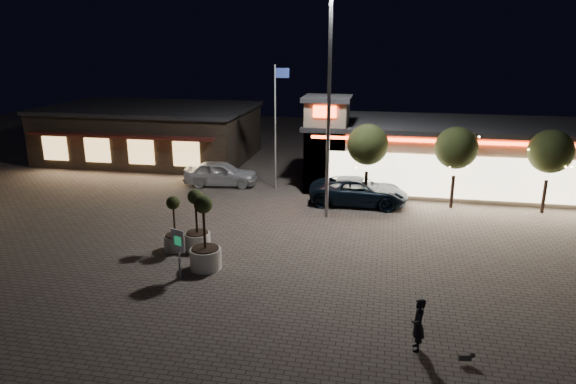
% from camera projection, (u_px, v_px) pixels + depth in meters
% --- Properties ---
extents(ground, '(90.00, 90.00, 0.00)m').
position_uv_depth(ground, '(256.00, 275.00, 21.53)').
color(ground, '#645A51').
rests_on(ground, ground).
extents(retail_building, '(20.40, 8.40, 6.10)m').
position_uv_depth(retail_building, '(454.00, 154.00, 34.01)').
color(retail_building, gray).
rests_on(retail_building, ground).
extents(restaurant_building, '(16.40, 11.00, 4.30)m').
position_uv_depth(restaurant_building, '(152.00, 132.00, 42.28)').
color(restaurant_building, '#382D23').
rests_on(restaurant_building, ground).
extents(floodlight_pole, '(0.60, 0.40, 12.38)m').
position_uv_depth(floodlight_pole, '(329.00, 89.00, 26.67)').
color(floodlight_pole, gray).
rests_on(floodlight_pole, ground).
extents(flagpole, '(0.95, 0.10, 8.00)m').
position_uv_depth(flagpole, '(277.00, 117.00, 32.75)').
color(flagpole, white).
rests_on(flagpole, ground).
extents(string_tree_a, '(2.42, 2.42, 4.79)m').
position_uv_depth(string_tree_a, '(368.00, 145.00, 30.12)').
color(string_tree_a, '#332319').
rests_on(string_tree_a, ground).
extents(string_tree_b, '(2.42, 2.42, 4.79)m').
position_uv_depth(string_tree_b, '(456.00, 148.00, 29.19)').
color(string_tree_b, '#332319').
rests_on(string_tree_b, ground).
extents(string_tree_c, '(2.42, 2.42, 4.79)m').
position_uv_depth(string_tree_c, '(551.00, 152.00, 28.27)').
color(string_tree_c, '#332319').
rests_on(string_tree_c, ground).
extents(pickup_truck, '(5.85, 2.75, 1.62)m').
position_uv_depth(pickup_truck, '(359.00, 191.00, 30.61)').
color(pickup_truck, black).
rests_on(pickup_truck, ground).
extents(white_sedan, '(5.11, 2.56, 1.67)m').
position_uv_depth(white_sedan, '(221.00, 173.00, 34.58)').
color(white_sedan, silver).
rests_on(white_sedan, ground).
extents(pedestrian, '(0.47, 0.68, 1.77)m').
position_uv_depth(pedestrian, '(418.00, 325.00, 16.15)').
color(pedestrian, black).
rests_on(pedestrian, ground).
extents(dog, '(0.51, 0.22, 0.27)m').
position_uv_depth(dog, '(467.00, 356.00, 15.58)').
color(dog, '#59514C').
rests_on(dog, ground).
extents(planter_left, '(1.07, 1.07, 2.63)m').
position_uv_depth(planter_left, '(175.00, 233.00, 23.94)').
color(planter_left, silver).
rests_on(planter_left, ground).
extents(planter_mid, '(1.35, 1.35, 3.31)m').
position_uv_depth(planter_mid, '(205.00, 246.00, 21.92)').
color(planter_mid, silver).
rests_on(planter_mid, ground).
extents(planter_right, '(1.20, 1.20, 2.94)m').
position_uv_depth(planter_right, '(197.00, 231.00, 23.98)').
color(planter_right, silver).
rests_on(planter_right, ground).
extents(valet_sign, '(0.67, 0.35, 2.14)m').
position_uv_depth(valet_sign, '(178.00, 245.00, 20.84)').
color(valet_sign, gray).
rests_on(valet_sign, ground).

